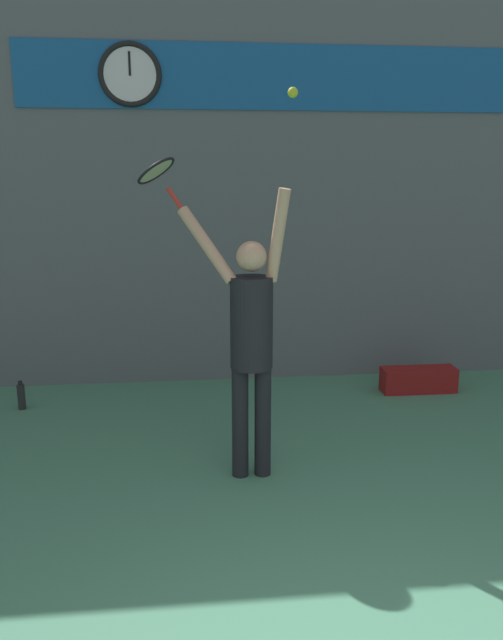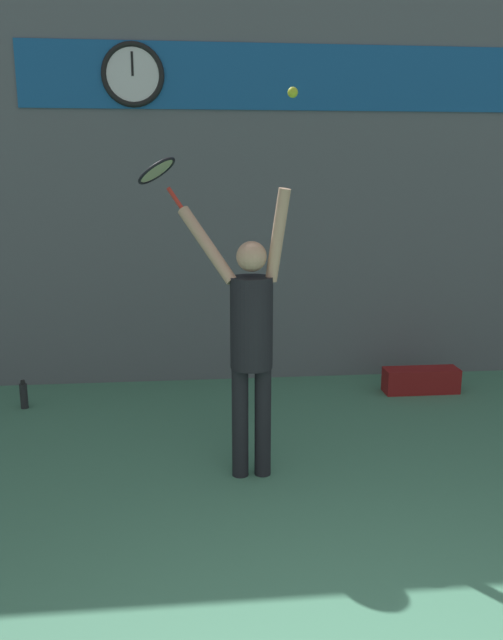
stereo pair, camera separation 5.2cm
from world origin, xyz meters
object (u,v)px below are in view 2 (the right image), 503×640
tennis_player (251,334)px  tennis_racket (158,173)px  tennis_ball (293,92)px  equipment_bag (421,380)px  water_bottle (24,395)px  scoreboard_clock (133,75)px

tennis_player → tennis_racket: 1.42m
tennis_player → tennis_ball: bearing=-29.5°
tennis_ball → tennis_racket: bearing=151.5°
tennis_racket → equipment_bag: bearing=27.0°
tennis_player → tennis_racket: size_ratio=5.38×
tennis_racket → water_bottle: 2.97m
tennis_racket → tennis_ball: bearing=-28.5°
scoreboard_clock → tennis_ball: (1.27, -2.52, -0.46)m
tennis_player → water_bottle: 2.92m
tennis_player → tennis_ball: (0.27, -0.15, 1.72)m
tennis_racket → water_bottle: tennis_racket is taller
tennis_player → water_bottle: size_ratio=7.54×
scoreboard_clock → water_bottle: 3.48m
tennis_racket → water_bottle: size_ratio=1.40×
tennis_ball → water_bottle: size_ratio=0.24×
scoreboard_clock → equipment_bag: (3.04, -0.63, -3.21)m
tennis_racket → water_bottle: bearing=138.9°
tennis_player → equipment_bag: 2.87m
scoreboard_clock → tennis_racket: size_ratio=1.56×
water_bottle → equipment_bag: (4.22, 0.08, -0.00)m
scoreboard_clock → tennis_player: scoreboard_clock is taller
tennis_player → equipment_bag: tennis_player is taller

